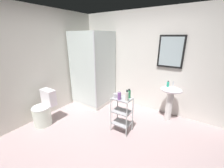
% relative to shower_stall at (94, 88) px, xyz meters
% --- Properties ---
extents(ground_plane, '(4.20, 4.20, 0.02)m').
position_rel_shower_stall_xyz_m(ground_plane, '(1.19, -1.22, -0.47)').
color(ground_plane, '#A38A8C').
extents(wall_back, '(4.20, 0.14, 2.50)m').
position_rel_shower_stall_xyz_m(wall_back, '(1.20, 0.63, 0.79)').
color(wall_back, white).
rests_on(wall_back, ground_plane).
extents(wall_left, '(0.10, 4.20, 2.50)m').
position_rel_shower_stall_xyz_m(wall_left, '(-0.66, -1.22, 0.79)').
color(wall_left, white).
rests_on(wall_left, ground_plane).
extents(shower_stall, '(0.92, 0.92, 2.00)m').
position_rel_shower_stall_xyz_m(shower_stall, '(0.00, 0.00, 0.00)').
color(shower_stall, white).
rests_on(shower_stall, ground_plane).
extents(pedestal_sink, '(0.46, 0.37, 0.81)m').
position_rel_shower_stall_xyz_m(pedestal_sink, '(1.99, 0.30, 0.12)').
color(pedestal_sink, white).
rests_on(pedestal_sink, ground_plane).
extents(sink_faucet, '(0.03, 0.03, 0.10)m').
position_rel_shower_stall_xyz_m(sink_faucet, '(1.99, 0.42, 0.40)').
color(sink_faucet, silver).
rests_on(sink_faucet, pedestal_sink).
extents(toilet, '(0.37, 0.49, 0.76)m').
position_rel_shower_stall_xyz_m(toilet, '(-0.29, -1.40, -0.15)').
color(toilet, white).
rests_on(toilet, ground_plane).
extents(storage_cart, '(0.38, 0.28, 0.74)m').
position_rel_shower_stall_xyz_m(storage_cart, '(1.29, -0.68, -0.03)').
color(storage_cart, silver).
rests_on(storage_cart, ground_plane).
extents(hand_soap_bottle, '(0.05, 0.05, 0.14)m').
position_rel_shower_stall_xyz_m(hand_soap_bottle, '(1.90, 0.28, 0.41)').
color(hand_soap_bottle, '#2DBC99').
rests_on(hand_soap_bottle, pedestal_sink).
extents(lotion_bottle_white, '(0.06, 0.06, 0.22)m').
position_rel_shower_stall_xyz_m(lotion_bottle_white, '(1.42, -0.74, 0.37)').
color(lotion_bottle_white, white).
rests_on(lotion_bottle_white, storage_cart).
extents(conditioner_bottle_purple, '(0.07, 0.07, 0.18)m').
position_rel_shower_stall_xyz_m(conditioner_bottle_purple, '(1.27, -0.76, 0.35)').
color(conditioner_bottle_purple, '#8753A0').
rests_on(conditioner_bottle_purple, storage_cart).
extents(body_wash_bottle_green, '(0.06, 0.06, 0.18)m').
position_rel_shower_stall_xyz_m(body_wash_bottle_green, '(1.39, -0.59, 0.36)').
color(body_wash_bottle_green, '#349860').
rests_on(body_wash_bottle_green, storage_cart).
extents(rinse_cup, '(0.07, 0.07, 0.09)m').
position_rel_shower_stall_xyz_m(rinse_cup, '(1.16, -0.73, 0.32)').
color(rinse_cup, silver).
rests_on(rinse_cup, storage_cart).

